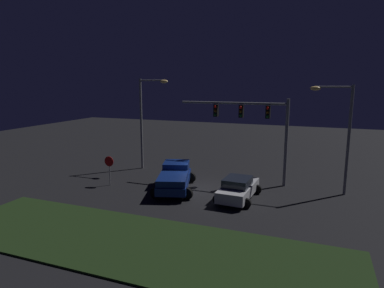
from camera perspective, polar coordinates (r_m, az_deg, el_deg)
ground_plane at (r=24.72m, az=1.34°, el=-7.59°), size 80.00×80.00×0.00m
grass_median at (r=16.95m, az=-9.64°, el=-16.29°), size 20.71×5.96×0.10m
pickup_truck at (r=24.29m, az=-2.93°, el=-5.46°), size 3.94×5.75×1.80m
car_sedan at (r=22.57m, az=7.85°, el=-7.48°), size 2.61×4.48×1.51m
traffic_signal_gantry at (r=25.63m, az=10.43°, el=4.10°), size 8.32×0.56×6.50m
street_lamp_left at (r=29.69m, az=-7.72°, el=5.31°), size 2.75×0.44×7.98m
street_lamp_right at (r=24.70m, az=23.89°, el=2.91°), size 2.76×0.44×7.50m
stop_sign at (r=25.83m, az=-13.90°, el=-3.51°), size 0.76×0.08×2.23m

